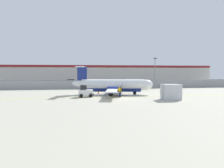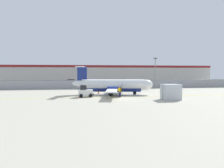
{
  "view_description": "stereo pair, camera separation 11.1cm",
  "coord_description": "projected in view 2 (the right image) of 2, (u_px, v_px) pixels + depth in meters",
  "views": [
    {
      "loc": [
        -4.93,
        -29.09,
        3.92
      ],
      "look_at": [
        0.38,
        6.3,
        1.8
      ],
      "focal_mm": 32.0,
      "sensor_mm": 36.0,
      "label": 1
    },
    {
      "loc": [
        -4.82,
        -29.11,
        3.92
      ],
      "look_at": [
        0.38,
        6.3,
        1.8
      ],
      "focal_mm": 32.0,
      "sensor_mm": 36.0,
      "label": 2
    }
  ],
  "objects": [
    {
      "name": "parked_car_5",
      "position": [
        154.0,
        83.0,
        56.52
      ],
      "size": [
        4.38,
        2.4,
        1.58
      ],
      "rotation": [
        0.0,
        0.0,
        -0.12
      ],
      "color": "silver",
      "rests_on": "parking_lot_strip"
    },
    {
      "name": "ground_crew_worker",
      "position": [
        120.0,
        91.0,
        31.7
      ],
      "size": [
        0.55,
        0.41,
        1.7
      ],
      "rotation": [
        0.0,
        0.0,
        1.79
      ],
      "color": "#191E4C",
      "rests_on": "ground"
    },
    {
      "name": "traffic_cone_near_right",
      "position": [
        80.0,
        95.0,
        31.26
      ],
      "size": [
        0.36,
        0.36,
        0.64
      ],
      "color": "orange",
      "rests_on": "ground"
    },
    {
      "name": "parked_car_4",
      "position": [
        122.0,
        81.0,
        65.28
      ],
      "size": [
        4.29,
        2.2,
        1.58
      ],
      "rotation": [
        0.0,
        0.0,
        -0.06
      ],
      "color": "#B28C19",
      "rests_on": "parking_lot_strip"
    },
    {
      "name": "parking_lot_strip",
      "position": [
        99.0,
        85.0,
        58.81
      ],
      "size": [
        98.0,
        17.0,
        0.12
      ],
      "color": "#38383A",
      "rests_on": "ground"
    },
    {
      "name": "background_building",
      "position": [
        95.0,
        74.0,
        76.88
      ],
      "size": [
        91.0,
        8.1,
        6.5
      ],
      "color": "beige",
      "rests_on": "ground"
    },
    {
      "name": "parked_car_1",
      "position": [
        72.0,
        82.0,
        63.7
      ],
      "size": [
        4.38,
        2.42,
        1.58
      ],
      "rotation": [
        0.0,
        0.0,
        -0.13
      ],
      "color": "red",
      "rests_on": "parking_lot_strip"
    },
    {
      "name": "baggage_tug",
      "position": [
        85.0,
        92.0,
        31.47
      ],
      "size": [
        2.42,
        1.55,
        1.88
      ],
      "rotation": [
        0.0,
        0.0,
        0.09
      ],
      "color": "silver",
      "rests_on": "ground"
    },
    {
      "name": "traffic_cone_far_left",
      "position": [
        99.0,
        92.0,
        36.44
      ],
      "size": [
        0.36,
        0.36,
        0.64
      ],
      "color": "orange",
      "rests_on": "ground"
    },
    {
      "name": "parked_car_3",
      "position": [
        109.0,
        82.0,
        61.63
      ],
      "size": [
        4.31,
        2.23,
        1.58
      ],
      "rotation": [
        0.0,
        0.0,
        -0.07
      ],
      "color": "gray",
      "rests_on": "parking_lot_strip"
    },
    {
      "name": "ground_plane",
      "position": [
        114.0,
        97.0,
        31.65
      ],
      "size": [
        140.0,
        140.0,
        0.01
      ],
      "color": "#B2AD99"
    },
    {
      "name": "perimeter_fence",
      "position": [
        103.0,
        84.0,
        47.39
      ],
      "size": [
        98.0,
        0.1,
        2.1
      ],
      "color": "gray",
      "rests_on": "ground"
    },
    {
      "name": "apron_light_pole",
      "position": [
        155.0,
        71.0,
        46.81
      ],
      "size": [
        0.7,
        0.3,
        7.27
      ],
      "color": "slate",
      "rests_on": "ground"
    },
    {
      "name": "parked_car_2",
      "position": [
        87.0,
        83.0,
        56.93
      ],
      "size": [
        4.21,
        2.02,
        1.58
      ],
      "rotation": [
        0.0,
        0.0,
        3.14
      ],
      "color": "navy",
      "rests_on": "parking_lot_strip"
    },
    {
      "name": "traffic_cone_near_left",
      "position": [
        80.0,
        93.0,
        34.57
      ],
      "size": [
        0.36,
        0.36,
        0.64
      ],
      "color": "orange",
      "rests_on": "ground"
    },
    {
      "name": "commuter_airplane",
      "position": [
        114.0,
        85.0,
        34.86
      ],
      "size": [
        14.14,
        16.01,
        4.92
      ],
      "rotation": [
        0.0,
        0.0,
        -0.19
      ],
      "color": "white",
      "rests_on": "ground"
    },
    {
      "name": "cargo_container",
      "position": [
        171.0,
        92.0,
        28.45
      ],
      "size": [
        2.47,
        2.09,
        2.2
      ],
      "rotation": [
        0.0,
        0.0,
        0.04
      ],
      "color": "#B7BCC1",
      "rests_on": "ground"
    },
    {
      "name": "parked_car_0",
      "position": [
        52.0,
        83.0,
        53.75
      ],
      "size": [
        4.35,
        2.33,
        1.58
      ],
      "rotation": [
        0.0,
        0.0,
        3.04
      ],
      "color": "black",
      "rests_on": "parking_lot_strip"
    }
  ]
}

